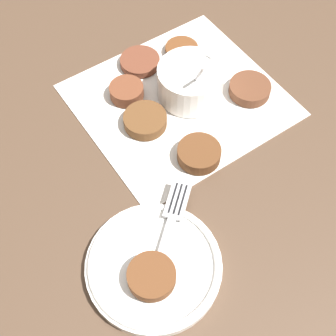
{
  "coord_description": "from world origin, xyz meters",
  "views": [
    {
      "loc": [
        -0.35,
        -0.38,
        0.61
      ],
      "look_at": [
        -0.1,
        -0.1,
        0.02
      ],
      "focal_mm": 50.0,
      "sensor_mm": 36.0,
      "label": 1
    }
  ],
  "objects_px": {
    "serving_plate": "(154,265)",
    "fritter_on_plate": "(152,276)",
    "fork": "(172,219)",
    "sauce_bowl": "(191,83)"
  },
  "relations": [
    {
      "from": "serving_plate",
      "to": "fritter_on_plate",
      "type": "height_order",
      "value": "fritter_on_plate"
    },
    {
      "from": "fritter_on_plate",
      "to": "fork",
      "type": "relative_size",
      "value": 0.42
    },
    {
      "from": "fritter_on_plate",
      "to": "sauce_bowl",
      "type": "bearing_deg",
      "value": 36.68
    },
    {
      "from": "sauce_bowl",
      "to": "serving_plate",
      "type": "bearing_deg",
      "value": -143.65
    },
    {
      "from": "serving_plate",
      "to": "fork",
      "type": "relative_size",
      "value": 1.22
    },
    {
      "from": "fritter_on_plate",
      "to": "fork",
      "type": "distance_m",
      "value": 0.09
    },
    {
      "from": "serving_plate",
      "to": "fork",
      "type": "bearing_deg",
      "value": 25.15
    },
    {
      "from": "sauce_bowl",
      "to": "fork",
      "type": "distance_m",
      "value": 0.25
    },
    {
      "from": "fritter_on_plate",
      "to": "fork",
      "type": "height_order",
      "value": "fritter_on_plate"
    },
    {
      "from": "sauce_bowl",
      "to": "serving_plate",
      "type": "distance_m",
      "value": 0.32
    }
  ]
}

